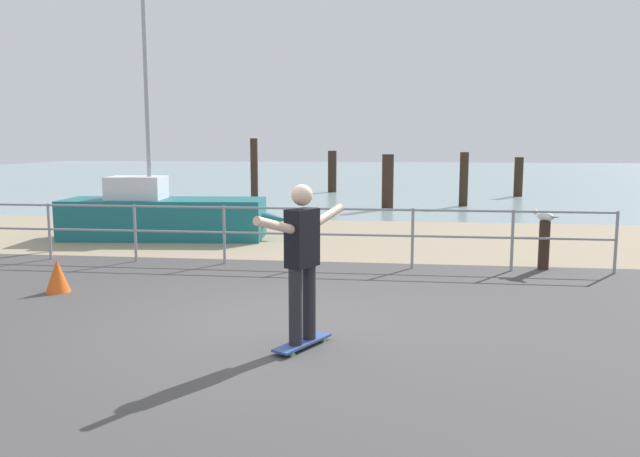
% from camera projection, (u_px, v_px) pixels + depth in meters
% --- Properties ---
extents(ground_plane, '(24.00, 10.00, 0.04)m').
position_uv_depth(ground_plane, '(266.00, 355.00, 6.45)').
color(ground_plane, '#474444').
rests_on(ground_plane, ground).
extents(beach_strip, '(24.00, 6.00, 0.04)m').
position_uv_depth(beach_strip, '(341.00, 238.00, 14.31)').
color(beach_strip, tan).
rests_on(beach_strip, ground).
extents(sea_surface, '(72.00, 50.00, 0.04)m').
position_uv_depth(sea_surface, '(381.00, 174.00, 41.82)').
color(sea_surface, '#849EA3').
rests_on(sea_surface, ground).
extents(railing_fence, '(11.55, 0.05, 1.05)m').
position_uv_depth(railing_fence, '(270.00, 226.00, 10.99)').
color(railing_fence, gray).
rests_on(railing_fence, ground).
extents(sailboat, '(5.03, 1.80, 5.86)m').
position_uv_depth(sailboat, '(171.00, 216.00, 14.05)').
color(sailboat, '#19666B').
rests_on(sailboat, ground).
extents(skateboard, '(0.55, 0.80, 0.08)m').
position_uv_depth(skateboard, '(303.00, 343.00, 6.63)').
color(skateboard, '#334C8C').
rests_on(skateboard, ground).
extents(skateboarder, '(0.75, 1.32, 1.65)m').
position_uv_depth(skateboarder, '(302.00, 254.00, 6.50)').
color(skateboarder, '#26262B').
rests_on(skateboarder, skateboard).
extents(bollard_short, '(0.18, 0.18, 0.85)m').
position_uv_depth(bollard_short, '(544.00, 246.00, 10.64)').
color(bollard_short, '#332319').
rests_on(bollard_short, ground).
extents(seagull, '(0.38, 0.38, 0.18)m').
position_uv_depth(seagull, '(545.00, 216.00, 10.58)').
color(seagull, white).
rests_on(seagull, bollard_short).
extents(groyne_post_0, '(0.27, 0.27, 2.28)m').
position_uv_depth(groyne_post_0, '(254.00, 169.00, 23.43)').
color(groyne_post_0, '#332319').
rests_on(groyne_post_0, ground).
extents(groyne_post_1, '(0.37, 0.37, 1.78)m').
position_uv_depth(groyne_post_1, '(332.00, 172.00, 26.91)').
color(groyne_post_1, '#332319').
rests_on(groyne_post_1, ground).
extents(groyne_post_2, '(0.37, 0.37, 1.76)m').
position_uv_depth(groyne_post_2, '(388.00, 182.00, 20.13)').
color(groyne_post_2, '#332319').
rests_on(groyne_post_2, ground).
extents(groyne_post_3, '(0.29, 0.29, 1.82)m').
position_uv_depth(groyne_post_3, '(464.00, 179.00, 21.08)').
color(groyne_post_3, '#332319').
rests_on(groyne_post_3, ground).
extents(groyne_post_4, '(0.34, 0.34, 1.56)m').
position_uv_depth(groyne_post_4, '(519.00, 177.00, 24.81)').
color(groyne_post_4, '#332319').
rests_on(groyne_post_4, ground).
extents(traffic_cone, '(0.36, 0.36, 0.50)m').
position_uv_depth(traffic_cone, '(58.00, 276.00, 9.04)').
color(traffic_cone, '#E55919').
rests_on(traffic_cone, ground).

